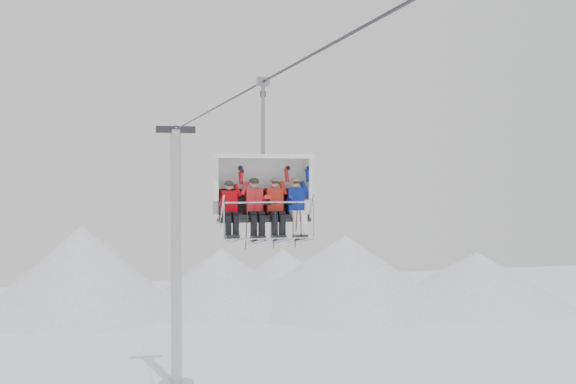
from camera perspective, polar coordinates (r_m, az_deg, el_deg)
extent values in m
cone|color=white|center=(59.61, -15.98, -5.90)|extent=(16.00, 16.00, 7.00)
cone|color=white|center=(59.61, -5.28, -6.83)|extent=(14.00, 14.00, 5.00)
cone|color=white|center=(60.15, 4.53, -6.27)|extent=(18.00, 18.00, 6.00)
cone|color=white|center=(63.04, 14.68, -6.65)|extent=(16.00, 16.00, 4.50)
cone|color=white|center=(63.82, -0.40, -6.51)|extent=(12.00, 12.00, 4.50)
cylinder|color=#AEB0B5|center=(37.61, -8.83, -5.27)|extent=(0.56, 0.56, 13.30)
cube|color=#2D2E32|center=(37.43, -8.87, 4.89)|extent=(2.00, 0.35, 0.35)
cylinder|color=#2D2E32|center=(15.85, 0.00, 9.77)|extent=(0.06, 50.00, 0.06)
cube|color=black|center=(17.92, -1.91, -1.94)|extent=(2.18, 0.55, 0.10)
cube|color=black|center=(18.16, -2.10, -0.74)|extent=(2.18, 0.10, 0.63)
cube|color=#2D2E32|center=(17.93, -1.91, -2.23)|extent=(2.28, 0.60, 0.08)
cube|color=white|center=(18.36, -2.26, 0.53)|extent=(2.43, 0.10, 1.45)
cube|color=white|center=(17.98, -1.97, 2.82)|extent=(2.43, 0.90, 0.10)
cylinder|color=silver|center=(17.37, -1.50, -0.82)|extent=(2.22, 0.04, 0.04)
cylinder|color=silver|center=(17.36, -1.44, -3.70)|extent=(2.22, 0.04, 0.04)
cylinder|color=gray|center=(18.04, -1.99, 5.77)|extent=(0.10, 0.10, 1.86)
cube|color=gray|center=(18.14, -1.99, 8.70)|extent=(0.30, 0.18, 0.22)
cube|color=#BF030C|center=(17.76, -4.71, -0.80)|extent=(0.39, 0.26, 0.57)
sphere|color=tan|center=(17.71, -4.69, 0.50)|extent=(0.21, 0.21, 0.21)
cube|color=black|center=(17.34, -4.74, -2.65)|extent=(0.13, 0.15, 0.46)
cube|color=black|center=(17.38, -4.14, -2.64)|extent=(0.13, 0.15, 0.46)
cube|color=#B4B7BE|center=(17.28, -4.68, -3.90)|extent=(0.09, 1.69, 0.26)
cube|color=#B4B7BE|center=(17.31, -4.08, -3.89)|extent=(0.09, 1.69, 0.26)
cube|color=red|center=(17.89, -2.72, -0.70)|extent=(0.42, 0.28, 0.61)
sphere|color=tan|center=(17.84, -2.69, 0.69)|extent=(0.23, 0.23, 0.23)
cube|color=black|center=(17.47, -2.72, -2.68)|extent=(0.14, 0.15, 0.50)
cube|color=black|center=(17.51, -2.09, -2.67)|extent=(0.14, 0.15, 0.50)
cube|color=#B4B7BE|center=(17.40, -2.65, -3.97)|extent=(0.09, 1.69, 0.26)
cube|color=#B4B7BE|center=(17.45, -2.01, -3.96)|extent=(0.09, 1.69, 0.26)
cube|color=red|center=(18.01, -1.11, -0.69)|extent=(0.42, 0.28, 0.61)
sphere|color=tan|center=(17.96, -1.08, 0.70)|extent=(0.23, 0.23, 0.23)
cube|color=black|center=(17.59, -1.08, -2.65)|extent=(0.14, 0.15, 0.50)
cube|color=black|center=(17.64, -0.45, -2.64)|extent=(0.14, 0.15, 0.50)
cube|color=#B4B7BE|center=(17.52, -1.00, -3.94)|extent=(0.09, 1.69, 0.26)
cube|color=#B4B7BE|center=(17.57, -0.37, -3.92)|extent=(0.09, 1.69, 0.26)
cube|color=navy|center=(18.15, 0.56, -0.67)|extent=(0.42, 0.28, 0.61)
sphere|color=tan|center=(18.10, 0.60, 0.70)|extent=(0.23, 0.23, 0.23)
cube|color=silver|center=(17.73, 0.64, -2.62)|extent=(0.14, 0.15, 0.50)
cube|color=silver|center=(17.78, 1.25, -2.60)|extent=(0.14, 0.15, 0.50)
cube|color=#B4B7BE|center=(17.66, 0.73, -3.89)|extent=(0.09, 1.69, 0.26)
cube|color=#B4B7BE|center=(17.72, 1.34, -3.88)|extent=(0.09, 1.69, 0.26)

